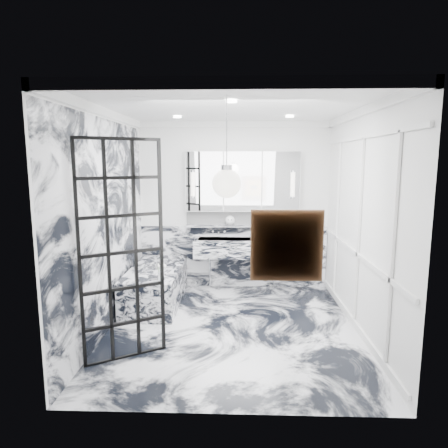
{
  "coord_description": "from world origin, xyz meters",
  "views": [
    {
      "loc": [
        0.07,
        -4.94,
        2.17
      ],
      "look_at": [
        -0.12,
        0.5,
        1.3
      ],
      "focal_mm": 32.0,
      "sensor_mm": 36.0,
      "label": 1
    }
  ],
  "objects_px": {
    "crittall_door": "(122,253)",
    "trough_sink": "(242,248)",
    "mirror_cabinet": "(243,181)",
    "bathtub": "(156,285)"
  },
  "relations": [
    {
      "from": "trough_sink",
      "to": "crittall_door",
      "type": "bearing_deg",
      "value": -118.85
    },
    {
      "from": "trough_sink",
      "to": "mirror_cabinet",
      "type": "height_order",
      "value": "mirror_cabinet"
    },
    {
      "from": "trough_sink",
      "to": "bathtub",
      "type": "distance_m",
      "value": 1.55
    },
    {
      "from": "trough_sink",
      "to": "mirror_cabinet",
      "type": "xyz_separation_m",
      "value": [
        -0.0,
        0.17,
        1.09
      ]
    },
    {
      "from": "crittall_door",
      "to": "trough_sink",
      "type": "distance_m",
      "value": 2.76
    },
    {
      "from": "crittall_door",
      "to": "trough_sink",
      "type": "height_order",
      "value": "crittall_door"
    },
    {
      "from": "mirror_cabinet",
      "to": "bathtub",
      "type": "height_order",
      "value": "mirror_cabinet"
    },
    {
      "from": "bathtub",
      "to": "trough_sink",
      "type": "bearing_deg",
      "value": 26.48
    },
    {
      "from": "trough_sink",
      "to": "bathtub",
      "type": "relative_size",
      "value": 0.97
    },
    {
      "from": "crittall_door",
      "to": "bathtub",
      "type": "bearing_deg",
      "value": 59.76
    }
  ]
}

